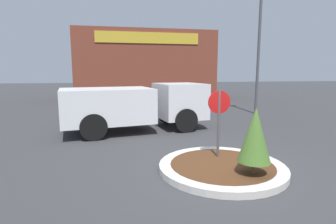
% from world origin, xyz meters
% --- Properties ---
extents(ground_plane, '(120.00, 120.00, 0.00)m').
position_xyz_m(ground_plane, '(0.00, 0.00, 0.00)').
color(ground_plane, '#38383A').
extents(traffic_island, '(3.20, 3.20, 0.16)m').
position_xyz_m(traffic_island, '(0.00, 0.00, 0.08)').
color(traffic_island, beige).
rests_on(traffic_island, ground_plane).
extents(stop_sign, '(0.63, 0.07, 2.02)m').
position_xyz_m(stop_sign, '(0.13, 0.61, 1.38)').
color(stop_sign, '#4C4C51').
rests_on(stop_sign, ground_plane).
extents(island_shrub, '(0.74, 0.74, 1.54)m').
position_xyz_m(island_shrub, '(0.46, -0.74, 1.08)').
color(island_shrub, brown).
rests_on(island_shrub, traffic_island).
extents(utility_truck, '(6.29, 3.31, 1.99)m').
position_xyz_m(utility_truck, '(-1.85, 5.10, 1.13)').
color(utility_truck, white).
rests_on(utility_truck, ground_plane).
extents(storefront_building, '(12.20, 6.07, 6.11)m').
position_xyz_m(storefront_building, '(0.05, 19.09, 3.06)').
color(storefront_building, brown).
rests_on(storefront_building, ground_plane).
extents(light_pole, '(0.70, 0.30, 7.31)m').
position_xyz_m(light_pole, '(5.65, 8.40, 4.22)').
color(light_pole, '#4C4C51').
rests_on(light_pole, ground_plane).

